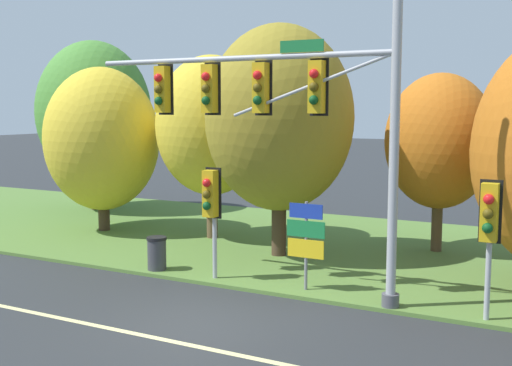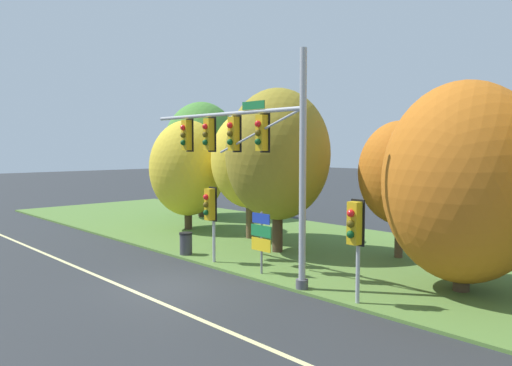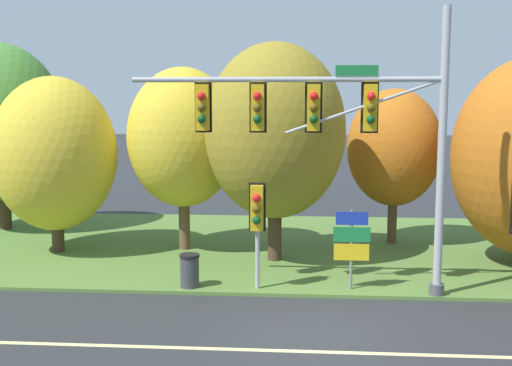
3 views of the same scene
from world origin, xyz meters
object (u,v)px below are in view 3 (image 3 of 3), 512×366
(traffic_signal_mast, at_px, (337,124))
(tree_tall_centre, at_px, (394,148))
(route_sign_post, at_px, (352,241))
(trash_bin, at_px, (190,270))
(tree_mid_verge, at_px, (275,131))
(tree_nearest_road, at_px, (0,123))
(pedestrian_signal_further_along, at_px, (257,214))
(tree_behind_signpost, at_px, (183,138))
(tree_left_of_mast, at_px, (55,154))

(traffic_signal_mast, bearing_deg, tree_tall_centre, 69.43)
(route_sign_post, distance_m, trash_bin, 4.56)
(trash_bin, bearing_deg, route_sign_post, 1.58)
(traffic_signal_mast, xyz_separation_m, tree_mid_verge, (-1.79, 3.45, -0.38))
(route_sign_post, distance_m, tree_nearest_road, 15.49)
(traffic_signal_mast, relative_size, route_sign_post, 3.77)
(pedestrian_signal_further_along, distance_m, trash_bin, 2.52)
(pedestrian_signal_further_along, bearing_deg, tree_nearest_road, 144.79)
(tree_behind_signpost, bearing_deg, trash_bin, -77.61)
(tree_nearest_road, relative_size, tree_mid_verge, 1.06)
(route_sign_post, height_order, tree_behind_signpost, tree_behind_signpost)
(tree_nearest_road, relative_size, tree_left_of_mast, 1.24)
(tree_behind_signpost, xyz_separation_m, tree_mid_verge, (3.21, -1.30, 0.30))
(route_sign_post, xyz_separation_m, trash_bin, (-4.47, -0.12, -0.90))
(tree_tall_centre, bearing_deg, traffic_signal_mast, -110.57)
(tree_tall_centre, bearing_deg, tree_mid_verge, -145.47)
(trash_bin, bearing_deg, traffic_signal_mast, -3.22)
(pedestrian_signal_further_along, distance_m, tree_left_of_mast, 8.28)
(tree_behind_signpost, bearing_deg, traffic_signal_mast, -43.49)
(trash_bin, bearing_deg, pedestrian_signal_further_along, -4.73)
(pedestrian_signal_further_along, xyz_separation_m, tree_behind_signpost, (-2.89, 4.68, 1.76))
(traffic_signal_mast, bearing_deg, tree_left_of_mast, 156.44)
(traffic_signal_mast, relative_size, tree_behind_signpost, 1.33)
(tree_behind_signpost, xyz_separation_m, tree_tall_centre, (7.37, 1.56, -0.43))
(route_sign_post, distance_m, tree_left_of_mast, 10.60)
(tree_behind_signpost, distance_m, trash_bin, 5.75)
(tree_nearest_road, bearing_deg, tree_tall_centre, -5.11)
(pedestrian_signal_further_along, height_order, trash_bin, pedestrian_signal_further_along)
(tree_left_of_mast, bearing_deg, traffic_signal_mast, -23.56)
(traffic_signal_mast, relative_size, tree_tall_centre, 1.50)
(route_sign_post, bearing_deg, pedestrian_signal_further_along, -173.79)
(pedestrian_signal_further_along, height_order, tree_mid_verge, tree_mid_verge)
(tree_tall_centre, relative_size, trash_bin, 6.00)
(trash_bin, bearing_deg, tree_nearest_road, 140.01)
(tree_behind_signpost, distance_m, tree_tall_centre, 7.54)
(pedestrian_signal_further_along, bearing_deg, traffic_signal_mast, -1.86)
(route_sign_post, height_order, trash_bin, route_sign_post)
(tree_nearest_road, height_order, tree_tall_centre, tree_nearest_road)
(tree_left_of_mast, relative_size, tree_behind_signpost, 0.95)
(tree_behind_signpost, bearing_deg, tree_mid_verge, -22.00)
(pedestrian_signal_further_along, relative_size, trash_bin, 3.19)
(route_sign_post, height_order, tree_tall_centre, tree_tall_centre)
(tree_left_of_mast, bearing_deg, route_sign_post, -20.78)
(tree_behind_signpost, xyz_separation_m, trash_bin, (0.99, -4.52, -3.42))
(route_sign_post, height_order, tree_left_of_mast, tree_left_of_mast)
(pedestrian_signal_further_along, relative_size, tree_tall_centre, 0.53)
(traffic_signal_mast, bearing_deg, tree_behind_signpost, 136.51)
(tree_behind_signpost, bearing_deg, tree_left_of_mast, -170.66)
(trash_bin, bearing_deg, tree_mid_verge, 55.40)
(tree_nearest_road, relative_size, tree_tall_centre, 1.33)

